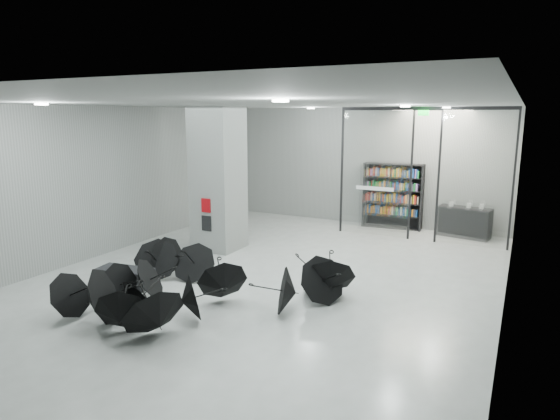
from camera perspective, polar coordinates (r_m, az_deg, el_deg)
The scene contains 10 objects.
room at distance 10.54m, azimuth -2.26°, elevation 6.15°, with size 14.00×14.02×4.01m.
column at distance 13.63m, azimuth -7.32°, elevation 3.66°, with size 1.20×1.20×4.00m, color slate.
fire_cabinet at distance 13.24m, azimuth -8.76°, elevation 0.54°, with size 0.28×0.04×0.38m, color #A50A07.
info_panel at distance 13.34m, azimuth -8.69°, elevation -1.57°, with size 0.30×0.03×0.42m, color black.
exit_sign at distance 14.71m, azimuth 16.61°, elevation 10.95°, with size 0.30×0.06×0.15m, color #0CE533.
glass_partition at distance 15.00m, azimuth 16.38°, elevation 4.68°, with size 5.06×0.08×4.00m.
bench at distance 11.43m, azimuth -17.83°, elevation -7.56°, with size 1.25×0.54×0.40m, color black.
bookshelf at distance 16.59m, azimuth 13.16°, elevation 1.62°, with size 1.98×0.40×2.18m, color black, non-canonical shape.
shop_counter at distance 16.13m, azimuth 20.94°, elevation -1.35°, with size 1.56×0.62×0.94m, color black.
umbrella_cluster at distance 9.91m, azimuth -9.81°, elevation -9.45°, with size 5.60×4.70×1.30m.
Camera 1 is at (5.13, -9.16, 3.78)m, focal length 30.91 mm.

